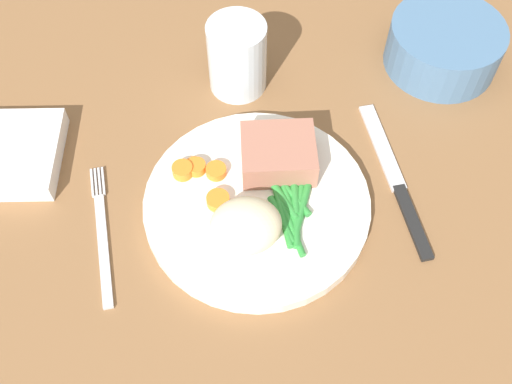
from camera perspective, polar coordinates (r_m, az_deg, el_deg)
dining_table at (r=64.54cm, az=-1.59°, el=-2.34°), size 120.00×90.00×2.00cm
dinner_plate at (r=63.40cm, az=-0.00°, el=-0.87°), size 23.63×23.63×1.60cm
meat_portion at (r=63.76cm, az=2.11°, el=3.60°), size 8.71×7.81×3.40cm
mashed_potatoes at (r=58.58cm, az=-1.17°, el=-3.22°), size 7.12×6.22×4.19cm
carrot_slices at (r=63.76cm, az=-5.15°, el=1.47°), size 5.68×6.99×1.20cm
green_beans at (r=61.83cm, az=3.37°, el=-1.29°), size 5.60×10.21×0.86cm
fork at (r=64.08cm, az=-14.31°, el=-3.88°), size 1.44×16.60×0.40cm
knife at (r=67.22cm, az=13.07°, el=1.01°), size 1.70×20.50×0.64cm
water_glass at (r=71.86cm, az=-1.77°, el=12.25°), size 6.84×6.84×8.92cm
salad_bowl at (r=78.13cm, az=17.39°, el=13.24°), size 13.69×13.69×5.66cm
napkin at (r=71.66cm, az=-22.11°, el=3.35°), size 12.50×12.83×2.28cm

